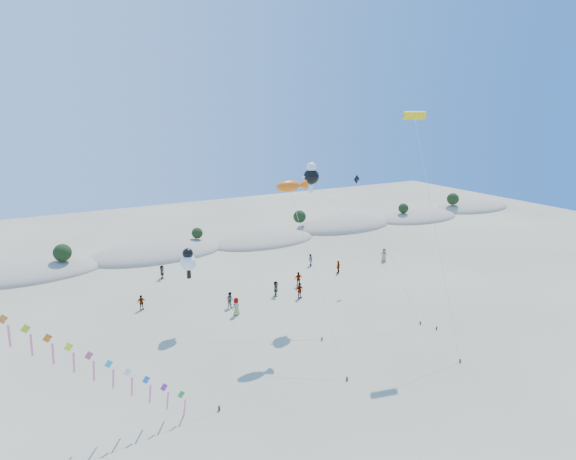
% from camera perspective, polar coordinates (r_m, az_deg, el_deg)
% --- Properties ---
extents(ground, '(160.00, 160.00, 0.00)m').
position_cam_1_polar(ground, '(32.00, 6.68, -24.44)').
color(ground, gray).
rests_on(ground, ground).
extents(dune_ridge, '(145.30, 11.49, 5.57)m').
position_cam_1_polar(dune_ridge, '(70.00, -14.41, -2.59)').
color(dune_ridge, tan).
rests_on(dune_ridge, ground).
extents(fish_kite, '(2.88, 10.71, 13.83)m').
position_cam_1_polar(fish_kite, '(42.11, 0.43, 5.20)').
color(fish_kite, '#3F2D1E').
rests_on(fish_kite, ground).
extents(cartoon_kite_low, '(9.87, 9.54, 7.52)m').
position_cam_1_polar(cartoon_kite_low, '(45.13, -11.73, -3.59)').
color(cartoon_kite_low, '#3F2D1E').
rests_on(cartoon_kite_low, ground).
extents(cartoon_kite_high, '(8.09, 11.86, 14.77)m').
position_cam_1_polar(cartoon_kite_high, '(47.61, 2.80, 6.52)').
color(cartoon_kite_high, '#3F2D1E').
rests_on(cartoon_kite_high, ground).
extents(parafoil_kite, '(2.53, 9.01, 19.64)m').
position_cam_1_polar(parafoil_kite, '(44.33, 14.88, 12.36)').
color(parafoil_kite, '#3F2D1E').
rests_on(parafoil_kite, ground).
extents(dark_kite, '(2.93, 14.13, 12.41)m').
position_cam_1_polar(dark_kite, '(53.61, 9.94, 1.85)').
color(dark_kite, '#3F2D1E').
rests_on(dark_kite, ground).
extents(beachgoers, '(32.86, 15.19, 1.80)m').
position_cam_1_polar(beachgoers, '(55.03, -2.55, -6.01)').
color(beachgoers, slate).
rests_on(beachgoers, ground).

